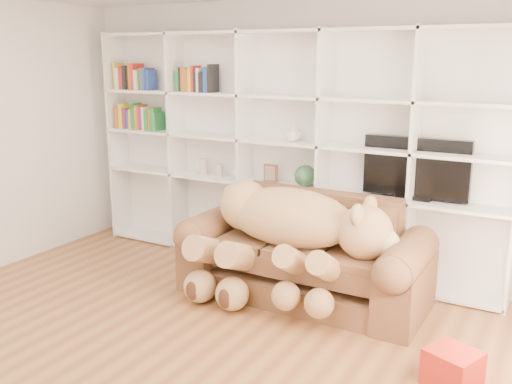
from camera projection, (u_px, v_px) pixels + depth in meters
The scene contains 14 objects.
floor at pixel (135, 363), 4.08m from camera, with size 5.00×5.00×0.00m, color brown.
wall_back at pixel (292, 134), 5.87m from camera, with size 5.00×0.02×2.70m, color white.
bookshelf at pixel (265, 139), 5.88m from camera, with size 4.43×0.35×2.40m.
sofa at pixel (305, 260), 5.15m from camera, with size 2.18×0.94×0.92m.
teddy_bear at pixel (286, 231), 4.97m from camera, with size 1.77×0.94×1.03m.
throw_pillow at pixel (262, 212), 5.45m from camera, with size 0.43×0.14×0.43m, color #570E10.
gift_box at pixel (453, 368), 3.78m from camera, with size 0.31×0.29×0.25m, color red.
tv at pixel (416, 169), 5.16m from camera, with size 0.96×0.18×0.57m.
picture_frame at pixel (271, 173), 5.87m from camera, with size 0.15×0.03×0.18m, color brown.
green_vase at pixel (305, 176), 5.68m from camera, with size 0.22×0.22×0.22m, color #2E5A38.
figurine_tall at pixel (203, 166), 6.27m from camera, with size 0.09×0.09×0.18m, color beige.
figurine_short at pixel (219, 170), 6.18m from camera, with size 0.08×0.08×0.14m, color beige.
snow_globe at pixel (237, 173), 6.07m from camera, with size 0.12×0.12×0.12m, color silver.
shelf_vase at pixel (293, 132), 5.64m from camera, with size 0.17×0.17×0.17m, color silver.
Camera 1 is at (2.57, -2.77, 2.14)m, focal length 40.00 mm.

